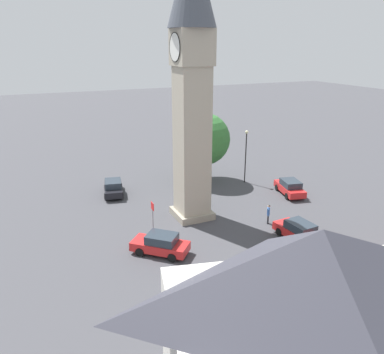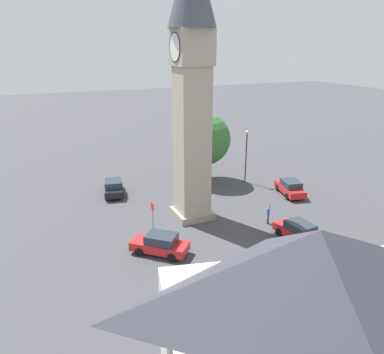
# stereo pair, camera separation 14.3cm
# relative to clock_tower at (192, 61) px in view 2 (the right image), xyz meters

# --- Properties ---
(ground_plane) EXTENTS (200.00, 200.00, 0.00)m
(ground_plane) POSITION_rel_clock_tower_xyz_m (-0.00, -0.00, -13.14)
(ground_plane) COLOR #424247
(clock_tower) EXTENTS (3.75, 3.75, 22.42)m
(clock_tower) POSITION_rel_clock_tower_xyz_m (0.00, 0.00, 0.00)
(clock_tower) COLOR gray
(clock_tower) RESTS_ON ground
(car_blue_kerb) EXTENTS (4.40, 2.59, 1.53)m
(car_blue_kerb) POSITION_rel_clock_tower_xyz_m (-0.75, 11.10, -12.38)
(car_blue_kerb) COLOR red
(car_blue_kerb) RESTS_ON ground
(car_silver_kerb) EXTENTS (4.39, 2.51, 1.53)m
(car_silver_kerb) POSITION_rel_clock_tower_xyz_m (-7.94, -5.10, -12.38)
(car_silver_kerb) COLOR black
(car_silver_kerb) RESTS_ON ground
(car_red_corner) EXTENTS (4.24, 2.04, 1.53)m
(car_red_corner) POSITION_rel_clock_tower_xyz_m (7.35, 5.70, -12.38)
(car_red_corner) COLOR red
(car_red_corner) RESTS_ON ground
(car_white_side) EXTENTS (4.02, 4.19, 1.53)m
(car_white_side) POSITION_rel_clock_tower_xyz_m (4.90, -4.67, -12.38)
(car_white_side) COLOR red
(car_white_side) RESTS_ON ground
(pedestrian) EXTENTS (0.47, 0.39, 1.69)m
(pedestrian) POSITION_rel_clock_tower_xyz_m (3.94, 5.26, -12.13)
(pedestrian) COLOR black
(pedestrian) RESTS_ON ground
(tree) EXTENTS (5.61, 5.61, 7.48)m
(tree) POSITION_rel_clock_tower_xyz_m (-8.19, 5.09, -8.48)
(tree) COLOR brown
(tree) RESTS_ON ground
(building_shop_left) EXTENTS (7.79, 10.70, 9.20)m
(building_shop_left) POSITION_rel_clock_tower_xyz_m (20.54, -4.94, -8.45)
(building_shop_left) COLOR beige
(building_shop_left) RESTS_ON ground
(lamp_post) EXTENTS (0.36, 0.36, 5.78)m
(lamp_post) POSITION_rel_clock_tower_xyz_m (-5.71, 8.86, -9.35)
(lamp_post) COLOR black
(lamp_post) RESTS_ON ground
(road_sign) EXTENTS (0.60, 0.07, 2.80)m
(road_sign) POSITION_rel_clock_tower_xyz_m (2.03, -4.26, -11.24)
(road_sign) COLOR gray
(road_sign) RESTS_ON ground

